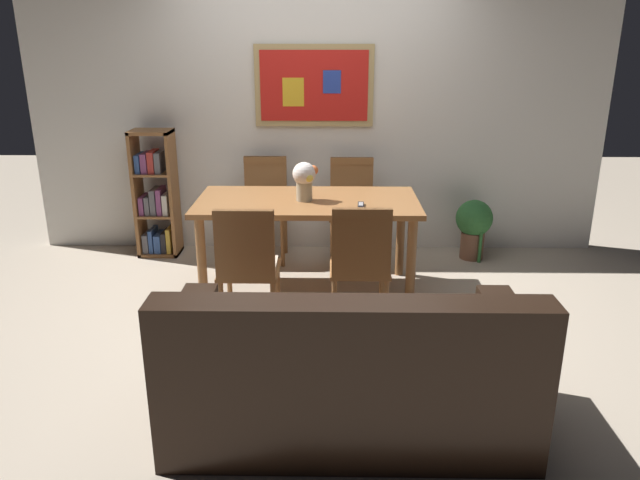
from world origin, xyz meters
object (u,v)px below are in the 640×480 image
leather_couch (348,377)px  potted_ivy (474,225)px  dining_chair_far_right (352,201)px  dining_chair_near_right (360,259)px  dining_chair_near_left (247,261)px  flower_vase (305,178)px  dining_table (308,211)px  dining_chair_far_left (265,200)px  bookshelf (156,199)px  tv_remote (361,205)px

leather_couch → potted_ivy: (1.20, 2.56, 0.00)m
dining_chair_far_right → dining_chair_near_right: (0.01, -1.45, 0.00)m
leather_couch → dining_chair_far_right: bearing=87.8°
dining_chair_near_left → flower_vase: (0.35, 0.74, 0.38)m
dining_table → flower_vase: size_ratio=5.77×
dining_table → leather_couch: 1.85m
leather_couch → potted_ivy: size_ratio=3.31×
dining_table → dining_chair_near_right: size_ratio=1.85×
potted_ivy → dining_chair_far_left: bearing=179.5°
flower_vase → dining_chair_near_right: bearing=-60.5°
dining_chair_near_right → leather_couch: size_ratio=0.51×
dining_table → bookshelf: 1.64m
dining_chair_near_left → leather_couch: size_ratio=0.51×
dining_chair_far_right → flower_vase: bearing=-117.1°
dining_chair_near_left → tv_remote: 0.97m
dining_chair_far_right → potted_ivy: (1.10, 0.02, -0.22)m
tv_remote → dining_chair_near_right: bearing=-92.6°
leather_couch → flower_vase: (-0.29, 1.78, 0.61)m
leather_couch → flower_vase: size_ratio=6.17×
flower_vase → bookshelf: bearing=148.4°
dining_table → flower_vase: bearing=-132.7°
dining_chair_far_left → dining_chair_near_left: size_ratio=1.00×
dining_chair_far_left → flower_vase: (0.39, -0.79, 0.38)m
dining_table → leather_couch: (0.27, -1.80, -0.34)m
dining_chair_near_left → dining_chair_near_right: (0.74, 0.05, 0.00)m
dining_table → tv_remote: (0.40, -0.20, 0.10)m
dining_chair_far_right → bookshelf: (-1.77, 0.10, -0.01)m
bookshelf → potted_ivy: bookshelf is taller
dining_chair_far_left → flower_vase: bearing=-63.8°
dining_table → bookshelf: bearing=149.4°
bookshelf → potted_ivy: 2.88m
dining_table → dining_chair_near_right: 0.82m
dining_chair_far_left → potted_ivy: 1.89m
dining_table → tv_remote: size_ratio=10.63×
dining_table → tv_remote: bearing=-27.0°
dining_chair_far_left → tv_remote: bearing=-50.3°
dining_chair_near_left → dining_chair_near_right: bearing=3.6°
dining_chair_far_right → leather_couch: 2.54m
leather_couch → dining_chair_near_right: bearing=84.4°
leather_couch → dining_chair_far_left: bearing=104.7°
dining_chair_near_left → potted_ivy: bearing=39.6°
dining_table → flower_vase: flower_vase is taller
dining_chair_far_right → leather_couch: dining_chair_far_right is taller
bookshelf → leather_couch: bearing=-57.6°
dining_chair_near_right → potted_ivy: dining_chair_near_right is taller
dining_table → dining_chair_far_right: bearing=63.5°
dining_table → tv_remote: tv_remote is taller
dining_chair_far_right → potted_ivy: dining_chair_far_right is taller
leather_couch → bookshelf: size_ratio=1.57×
dining_chair_far_right → bookshelf: bearing=176.8°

